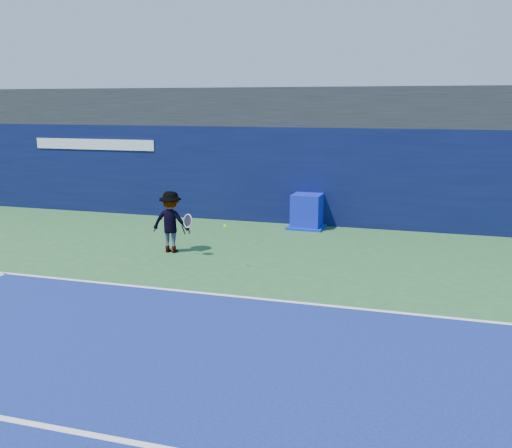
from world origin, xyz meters
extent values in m
plane|color=#2B6130|center=(0.00, 0.00, 0.00)|extent=(80.00, 80.00, 0.00)
cube|color=white|center=(0.00, 3.00, 0.01)|extent=(24.00, 0.10, 0.01)
cube|color=white|center=(0.00, -2.00, 0.01)|extent=(24.00, 0.10, 0.01)
cube|color=#222227|center=(0.00, 11.50, 3.60)|extent=(36.00, 3.00, 1.20)
cube|color=#0A1038|center=(0.00, 10.50, 1.50)|extent=(36.00, 1.00, 3.00)
cube|color=white|center=(-7.00, 9.99, 2.35)|extent=(4.50, 0.04, 0.35)
cube|color=#0D17BE|center=(0.49, 9.62, 0.52)|extent=(0.89, 0.89, 1.03)
cube|color=#0B26A4|center=(0.49, 9.62, 0.03)|extent=(1.11, 1.11, 0.07)
imported|color=white|center=(-2.24, 5.81, 0.78)|extent=(1.02, 0.61, 1.56)
cylinder|color=black|center=(-1.79, 5.56, 0.65)|extent=(0.07, 0.14, 0.25)
torus|color=silver|center=(-1.65, 5.51, 0.90)|extent=(0.29, 0.16, 0.28)
cylinder|color=black|center=(-1.65, 5.51, 0.90)|extent=(0.24, 0.12, 0.24)
sphere|color=#D9F01A|center=(-0.40, 4.73, 1.01)|extent=(0.07, 0.07, 0.07)
camera|label=1|loc=(3.87, -7.09, 3.74)|focal=40.00mm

